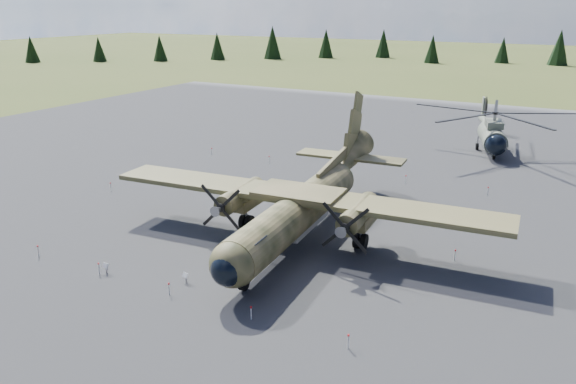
% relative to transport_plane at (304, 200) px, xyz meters
% --- Properties ---
extents(ground, '(500.00, 500.00, 0.00)m').
position_rel_transport_plane_xyz_m(ground, '(-5.04, 0.96, -2.93)').
color(ground, '#505626').
rests_on(ground, ground).
extents(apron, '(120.00, 120.00, 0.04)m').
position_rel_transport_plane_xyz_m(apron, '(-5.04, 10.96, -2.93)').
color(apron, '#5E5F63').
rests_on(apron, ground).
extents(transport_plane, '(30.93, 28.04, 10.18)m').
position_rel_transport_plane_xyz_m(transport_plane, '(0.00, 0.00, 0.00)').
color(transport_plane, '#37391F').
rests_on(transport_plane, ground).
extents(helicopter_near, '(24.99, 25.86, 5.14)m').
position_rel_transport_plane_xyz_m(helicopter_near, '(8.34, 33.98, 0.72)').
color(helicopter_near, gray).
rests_on(helicopter_near, ground).
extents(info_placard_left, '(0.50, 0.26, 0.76)m').
position_rel_transport_plane_xyz_m(info_placard_left, '(-8.75, -12.22, -2.42)').
color(info_placard_left, gray).
rests_on(info_placard_left, ground).
extents(info_placard_right, '(0.49, 0.30, 0.71)m').
position_rel_transport_plane_xyz_m(info_placard_right, '(-3.17, -10.75, -2.45)').
color(info_placard_right, gray).
rests_on(info_placard_right, ground).
extents(barrier_fence, '(33.12, 29.62, 0.85)m').
position_rel_transport_plane_xyz_m(barrier_fence, '(-5.50, 0.88, -2.42)').
color(barrier_fence, silver).
rests_on(barrier_fence, ground).
extents(treeline, '(311.42, 311.09, 10.75)m').
position_rel_transport_plane_xyz_m(treeline, '(-3.05, -3.69, 1.78)').
color(treeline, black).
rests_on(treeline, ground).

